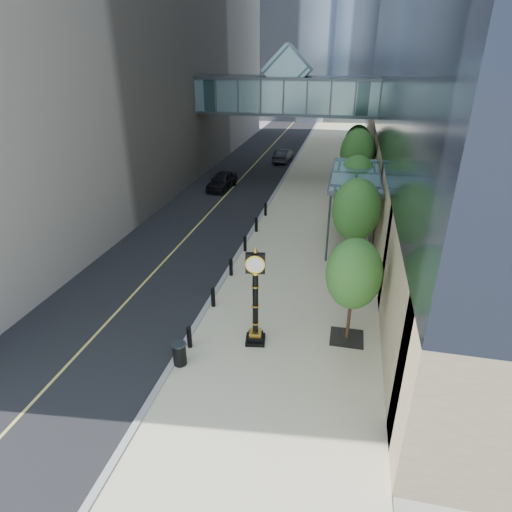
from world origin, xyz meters
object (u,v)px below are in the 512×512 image
at_px(trash_bin, 180,354).
at_px(pedestrian, 363,241).
at_px(car_far, 283,155).
at_px(street_clock, 255,304).
at_px(car_near, 222,181).

distance_m(trash_bin, pedestrian, 13.42).
height_order(pedestrian, car_far, pedestrian).
xyz_separation_m(street_clock, pedestrian, (4.37, 9.48, -0.89)).
relative_size(pedestrian, car_near, 0.44).
distance_m(pedestrian, car_far, 24.47).
bearing_deg(car_near, pedestrian, -39.57).
height_order(street_clock, car_far, street_clock).
bearing_deg(pedestrian, street_clock, 69.32).
bearing_deg(car_near, trash_bin, -73.10).
bearing_deg(street_clock, pedestrian, 56.62).
relative_size(trash_bin, car_near, 0.21).
bearing_deg(trash_bin, street_clock, 38.01).
xyz_separation_m(street_clock, car_near, (-7.69, 21.11, -1.16)).
height_order(car_near, car_far, car_near).
height_order(trash_bin, car_near, car_near).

